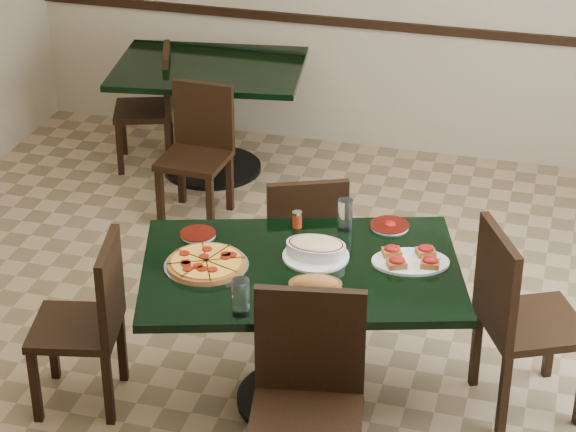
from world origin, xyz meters
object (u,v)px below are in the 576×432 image
(chair_left, at_px, (91,316))
(pepperoni_pizza, at_px, (206,263))
(back_table, at_px, (210,98))
(lasagna_casserole, at_px, (316,248))
(chair_right, at_px, (517,312))
(back_chair_left, at_px, (154,101))
(main_table, at_px, (301,301))
(chair_near, at_px, (308,393))
(back_chair_near, at_px, (198,145))
(bread_basket, at_px, (315,287))
(bruschetta_platter, at_px, (411,259))
(chair_far, at_px, (304,241))

(chair_left, height_order, pepperoni_pizza, chair_left)
(back_table, bearing_deg, lasagna_casserole, -68.47)
(chair_right, bearing_deg, back_chair_left, 25.09)
(back_chair_left, bearing_deg, chair_left, -3.55)
(main_table, relative_size, chair_right, 1.73)
(main_table, xyz_separation_m, back_table, (-1.23, 2.31, -0.04))
(chair_near, distance_m, chair_left, 1.20)
(back_chair_near, bearing_deg, bread_basket, -54.60)
(chair_near, distance_m, bruschetta_platter, 0.87)
(chair_near, bearing_deg, back_table, 105.71)
(back_chair_near, relative_size, pepperoni_pizza, 2.19)
(bread_basket, xyz_separation_m, bruschetta_platter, (0.35, 0.37, -0.02))
(back_table, xyz_separation_m, bruschetta_platter, (1.70, -2.15, 0.25))
(chair_left, xyz_separation_m, back_chair_left, (-0.69, 2.56, -0.02))
(main_table, bearing_deg, lasagna_casserole, 49.70)
(chair_right, relative_size, pepperoni_pizza, 2.47)
(chair_left, bearing_deg, chair_far, 127.72)
(back_table, distance_m, pepperoni_pizza, 2.57)
(chair_far, bearing_deg, back_chair_near, -70.58)
(chair_far, xyz_separation_m, chair_near, (0.35, -1.31, 0.06))
(chair_left, bearing_deg, back_table, 174.29)
(chair_far, relative_size, bruschetta_platter, 2.18)
(chair_far, bearing_deg, main_table, 80.26)
(back_table, height_order, back_chair_near, back_chair_near)
(bruschetta_platter, bearing_deg, chair_near, -122.88)
(back_chair_left, relative_size, pepperoni_pizza, 2.15)
(pepperoni_pizza, distance_m, bread_basket, 0.54)
(back_table, distance_m, back_chair_near, 0.62)
(pepperoni_pizza, bearing_deg, back_chair_left, 116.61)
(main_table, xyz_separation_m, chair_right, (0.96, 0.23, -0.04))
(back_chair_near, xyz_separation_m, pepperoni_pizza, (0.69, -1.83, 0.30))
(back_chair_left, bearing_deg, main_table, 16.47)
(back_chair_left, bearing_deg, back_chair_near, 22.48)
(chair_near, height_order, back_chair_near, chair_near)
(back_chair_left, xyz_separation_m, bruschetta_platter, (2.10, -2.16, 0.32))
(chair_near, height_order, bruschetta_platter, chair_near)
(back_table, height_order, chair_far, chair_far)
(main_table, relative_size, chair_far, 1.86)
(bruschetta_platter, bearing_deg, back_chair_near, 121.50)
(back_table, xyz_separation_m, chair_near, (1.42, -2.95, 0.02))
(main_table, bearing_deg, chair_far, 86.38)
(back_chair_near, distance_m, lasagna_casserole, 2.00)
(back_chair_left, bearing_deg, chair_right, 32.45)
(back_chair_left, bearing_deg, bruschetta_platter, 25.56)
(bread_basket, bearing_deg, back_chair_left, 111.43)
(main_table, xyz_separation_m, chair_left, (-0.94, -0.25, -0.09))
(back_chair_near, bearing_deg, main_table, -54.20)
(back_table, relative_size, chair_left, 1.55)
(chair_near, relative_size, chair_right, 1.03)
(chair_right, xyz_separation_m, back_chair_left, (-2.59, 2.09, -0.08))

